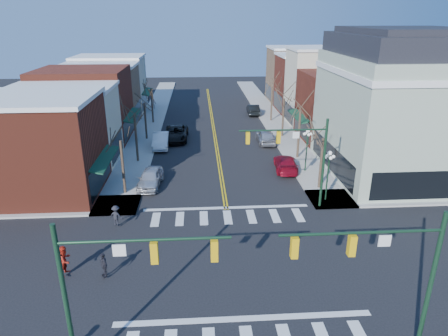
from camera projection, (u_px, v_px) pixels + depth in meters
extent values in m
plane|color=black|center=(235.00, 265.00, 24.31)|extent=(160.00, 160.00, 0.00)
cube|color=#9E9B93|center=(136.00, 158.00, 42.38)|extent=(3.50, 70.00, 0.15)
cube|color=#9E9B93|center=(298.00, 154.00, 43.47)|extent=(3.50, 70.00, 0.15)
cube|color=maroon|center=(36.00, 148.00, 32.87)|extent=(10.00, 8.50, 8.00)
cube|color=beige|center=(65.00, 127.00, 40.19)|extent=(10.00, 7.00, 7.50)
cube|color=maroon|center=(85.00, 105.00, 47.46)|extent=(10.00, 9.00, 8.50)
cube|color=#967353|center=(100.00, 95.00, 55.27)|extent=(10.00, 7.50, 7.80)
cube|color=beige|center=(111.00, 85.00, 62.42)|extent=(10.00, 8.00, 8.20)
cube|color=maroon|center=(344.00, 107.00, 47.84)|extent=(10.00, 8.50, 8.00)
cube|color=beige|center=(325.00, 88.00, 54.70)|extent=(10.00, 7.00, 10.00)
cube|color=maroon|center=(310.00, 84.00, 61.96)|extent=(10.00, 8.00, 8.50)
cube|color=#967353|center=(298.00, 75.00, 69.32)|extent=(10.00, 8.00, 9.00)
cube|color=#9FAF97|center=(399.00, 117.00, 36.88)|extent=(12.00, 14.00, 11.00)
cube|color=white|center=(406.00, 71.00, 35.41)|extent=(12.25, 14.25, 0.50)
cube|color=black|center=(410.00, 44.00, 34.59)|extent=(11.40, 13.40, 1.80)
cube|color=black|center=(413.00, 31.00, 34.20)|extent=(9.80, 11.80, 0.60)
cylinder|color=#14331E|center=(66.00, 305.00, 15.67)|extent=(0.20, 0.20, 7.20)
cylinder|color=#14331E|center=(145.00, 240.00, 14.87)|extent=(6.50, 0.12, 0.12)
cube|color=gold|center=(154.00, 253.00, 15.09)|extent=(0.28, 0.28, 0.90)
cube|color=gold|center=(214.00, 250.00, 15.23)|extent=(0.28, 0.28, 0.90)
cylinder|color=#14331E|center=(430.00, 289.00, 16.59)|extent=(0.20, 0.20, 7.20)
cylinder|color=#14331E|center=(362.00, 233.00, 15.39)|extent=(6.50, 0.12, 0.12)
cube|color=gold|center=(352.00, 245.00, 15.56)|extent=(0.28, 0.28, 0.90)
cube|color=gold|center=(294.00, 247.00, 15.42)|extent=(0.28, 0.28, 0.90)
cylinder|color=#14331E|center=(323.00, 165.00, 30.38)|extent=(0.20, 0.20, 7.20)
cylinder|color=#14331E|center=(283.00, 130.00, 29.18)|extent=(6.50, 0.12, 0.12)
cube|color=gold|center=(278.00, 137.00, 29.35)|extent=(0.28, 0.28, 0.90)
cube|color=gold|center=(248.00, 138.00, 29.21)|extent=(0.28, 0.28, 0.90)
cylinder|color=#14331E|center=(327.00, 178.00, 32.03)|extent=(0.12, 0.12, 4.00)
sphere|color=white|center=(330.00, 153.00, 31.26)|extent=(0.36, 0.36, 0.36)
cylinder|color=#14331E|center=(306.00, 153.00, 38.08)|extent=(0.12, 0.12, 4.00)
sphere|color=white|center=(308.00, 131.00, 37.32)|extent=(0.36, 0.36, 0.36)
cylinder|color=#382B21|center=(123.00, 168.00, 33.19)|extent=(0.24, 0.24, 4.76)
cylinder|color=#382B21|center=(136.00, 139.00, 40.60)|extent=(0.24, 0.24, 5.04)
cylinder|color=#382B21|center=(146.00, 121.00, 48.14)|extent=(0.24, 0.24, 4.55)
cylinder|color=#382B21|center=(152.00, 106.00, 55.53)|extent=(0.24, 0.24, 4.90)
cylinder|color=#382B21|center=(321.00, 164.00, 34.26)|extent=(0.24, 0.24, 4.62)
cylinder|color=#382B21|center=(299.00, 135.00, 41.61)|extent=(0.24, 0.24, 5.18)
cylinder|color=#382B21|center=(283.00, 118.00, 49.13)|extent=(0.24, 0.24, 4.83)
cylinder|color=#382B21|center=(272.00, 104.00, 56.56)|extent=(0.24, 0.24, 4.97)
imported|color=silver|center=(150.00, 178.00, 35.31)|extent=(2.27, 4.75, 1.57)
imported|color=white|center=(161.00, 140.00, 45.79)|extent=(1.84, 5.01, 1.64)
imported|color=black|center=(176.00, 133.00, 48.47)|extent=(2.97, 6.12, 1.68)
imported|color=maroon|center=(286.00, 163.00, 39.01)|extent=(2.49, 5.17, 1.45)
imported|color=#B0B0B5|center=(266.00, 136.00, 47.28)|extent=(1.96, 4.84, 1.65)
imported|color=black|center=(253.00, 110.00, 61.08)|extent=(1.73, 4.74, 1.55)
imported|color=red|center=(65.00, 260.00, 22.97)|extent=(0.91, 1.04, 1.82)
imported|color=#212129|center=(104.00, 265.00, 22.79)|extent=(0.79, 0.96, 1.53)
imported|color=black|center=(116.00, 216.00, 28.38)|extent=(1.13, 0.86, 1.54)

